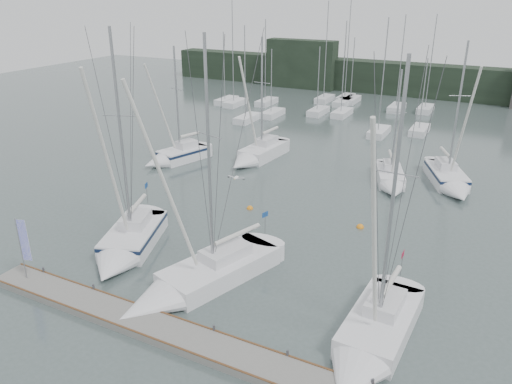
% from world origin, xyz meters
% --- Properties ---
extents(ground, '(160.00, 160.00, 0.00)m').
position_xyz_m(ground, '(0.00, 0.00, 0.00)').
color(ground, '#475754').
rests_on(ground, ground).
extents(dock, '(24.00, 2.00, 0.40)m').
position_xyz_m(dock, '(0.00, -5.00, 0.20)').
color(dock, slate).
rests_on(dock, ground).
extents(far_treeline, '(90.00, 4.00, 5.00)m').
position_xyz_m(far_treeline, '(0.00, 62.00, 2.50)').
color(far_treeline, black).
rests_on(far_treeline, ground).
extents(far_building_left, '(12.00, 3.00, 8.00)m').
position_xyz_m(far_building_left, '(-20.00, 60.00, 4.00)').
color(far_building_left, black).
rests_on(far_building_left, ground).
extents(mast_forest, '(55.98, 24.50, 14.73)m').
position_xyz_m(mast_forest, '(0.61, 45.56, 0.47)').
color(mast_forest, silver).
rests_on(mast_forest, ground).
extents(sailboat_near_left, '(5.68, 8.96, 15.19)m').
position_xyz_m(sailboat_near_left, '(-7.46, 0.32, 0.61)').
color(sailboat_near_left, silver).
rests_on(sailboat_near_left, ground).
extents(sailboat_near_center, '(6.14, 10.97, 15.28)m').
position_xyz_m(sailboat_near_center, '(-1.37, -1.31, 0.53)').
color(sailboat_near_center, silver).
rests_on(sailboat_near_center, ground).
extents(sailboat_near_right, '(3.22, 9.47, 14.80)m').
position_xyz_m(sailboat_near_right, '(9.19, -1.77, 0.54)').
color(sailboat_near_right, silver).
rests_on(sailboat_near_right, ground).
extents(sailboat_mid_a, '(4.50, 7.40, 11.99)m').
position_xyz_m(sailboat_mid_a, '(-15.76, 16.93, 0.61)').
color(sailboat_mid_a, silver).
rests_on(sailboat_mid_a, ground).
extents(sailboat_mid_b, '(3.34, 8.82, 12.77)m').
position_xyz_m(sailboat_mid_b, '(-8.69, 21.03, 0.59)').
color(sailboat_mid_b, silver).
rests_on(sailboat_mid_b, ground).
extents(sailboat_mid_c, '(4.30, 7.27, 10.64)m').
position_xyz_m(sailboat_mid_c, '(5.04, 20.42, 0.52)').
color(sailboat_mid_c, silver).
rests_on(sailboat_mid_c, ground).
extents(sailboat_mid_d, '(5.58, 8.56, 13.12)m').
position_xyz_m(sailboat_mid_d, '(9.68, 22.47, 0.60)').
color(sailboat_mid_d, silver).
rests_on(sailboat_mid_d, ground).
extents(buoy_a, '(0.50, 0.50, 0.50)m').
position_xyz_m(buoy_a, '(-3.74, 10.55, 0.00)').
color(buoy_a, orange).
rests_on(buoy_a, ground).
extents(buoy_b, '(0.55, 0.55, 0.55)m').
position_xyz_m(buoy_b, '(4.96, 11.30, 0.00)').
color(buoy_b, orange).
rests_on(buoy_b, ground).
extents(dock_banner, '(0.56, 0.24, 3.87)m').
position_xyz_m(dock_banner, '(-10.19, -4.90, 2.68)').
color(dock_banner, '#929499').
rests_on(dock_banner, dock).
extents(seagull, '(0.97, 0.43, 0.19)m').
position_xyz_m(seagull, '(0.26, 1.46, 6.38)').
color(seagull, white).
rests_on(seagull, ground).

